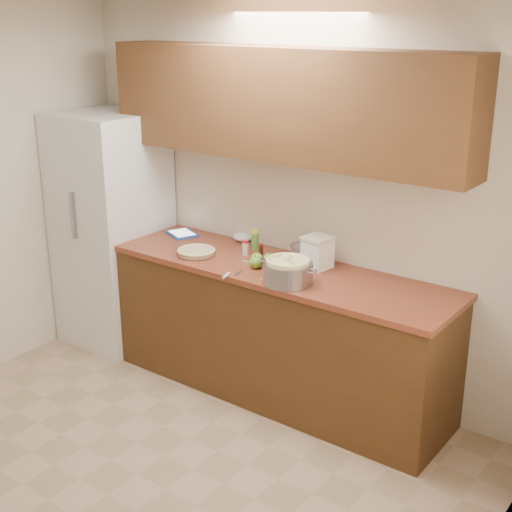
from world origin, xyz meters
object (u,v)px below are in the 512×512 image
Objects in this scene: flour_canister at (317,252)px; tablet at (182,234)px; pie at (196,252)px; colander at (288,271)px.

flour_canister reaches higher than tablet.
pie is 0.85m from flour_canister.
tablet is (-0.39, 0.29, -0.01)m from pie.
flour_canister is at bearing 23.12° from tablet.
tablet is at bearing 143.95° from pie.
pie is 0.66× the size of colander.
pie is 0.80m from colander.
colander is at bearing -89.80° from flour_canister.
pie reaches higher than tablet.
tablet is (-1.19, 0.00, -0.10)m from flour_canister.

